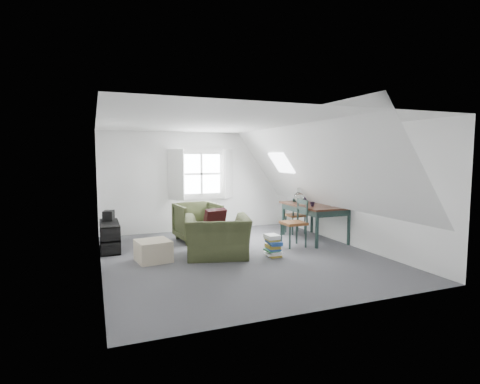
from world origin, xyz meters
name	(u,v)px	position (x,y,z in m)	size (l,w,h in m)	color
floor	(240,256)	(0.00, 0.00, 0.00)	(5.50, 5.50, 0.00)	#4D4D52
ceiling	(240,124)	(0.00, 0.00, 2.50)	(5.50, 5.50, 0.00)	white
wall_back	(201,182)	(0.00, 2.75, 1.25)	(5.00, 5.00, 0.00)	white
wall_front	(324,210)	(0.00, -2.75, 1.25)	(5.00, 5.00, 0.00)	white
wall_left	(99,196)	(-2.50, 0.00, 1.25)	(5.50, 5.50, 0.00)	white
wall_right	(349,187)	(2.50, 0.00, 1.25)	(5.50, 5.50, 0.00)	white
slope_left	(156,163)	(-1.55, 0.00, 1.78)	(5.50, 5.50, 0.00)	white
slope_right	(311,162)	(1.55, 0.00, 1.78)	(5.50, 5.50, 0.00)	white
dormer_window	(202,174)	(0.00, 2.68, 1.45)	(1.71, 0.35, 1.30)	white
skylight	(281,163)	(1.55, 1.30, 1.75)	(0.55, 0.75, 0.04)	white
armchair_near	(217,257)	(-0.44, 0.07, 0.00)	(1.19, 1.04, 0.77)	#394022
armchair_far	(198,240)	(-0.42, 1.57, 0.00)	(0.91, 0.94, 0.86)	#394022
throw_pillow	(215,220)	(-0.44, 0.22, 0.69)	(0.42, 0.12, 0.42)	#390F14
ottoman	(153,251)	(-1.60, 0.23, 0.19)	(0.58, 0.58, 0.38)	#BBAC8E
dining_table	(314,209)	(2.09, 0.69, 0.71)	(0.98, 1.63, 0.81)	#33190F
demijohn	(299,197)	(1.94, 1.14, 0.95)	(0.23, 0.23, 0.33)	silver
vase_twigs	(306,195)	(2.19, 1.24, 0.96)	(0.08, 0.09, 0.66)	black
cup	(312,206)	(1.84, 0.39, 0.81)	(0.11, 0.11, 0.10)	black
paper_box	(334,205)	(2.29, 0.24, 0.83)	(0.12, 0.08, 0.04)	white
dining_chair_far	(296,215)	(2.04, 1.43, 0.47)	(0.42, 0.42, 0.89)	brown
dining_chair_near	(295,222)	(1.36, 0.29, 0.52)	(0.46, 0.46, 0.99)	brown
media_shelf	(110,238)	(-2.30, 1.38, 0.25)	(0.37, 1.10, 0.56)	black
electronics_box	(109,216)	(-2.30, 1.66, 0.66)	(0.20, 0.28, 0.22)	black
magazine_stack	(273,246)	(0.56, -0.27, 0.21)	(0.31, 0.37, 0.41)	#B29933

